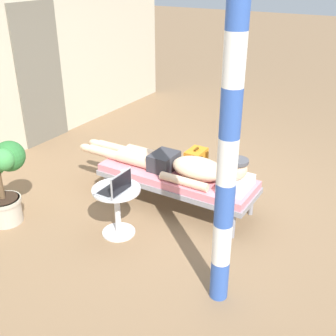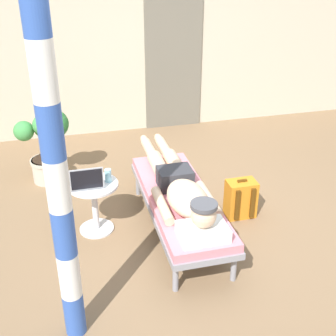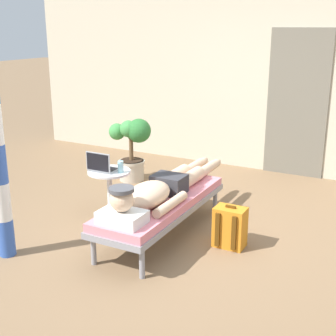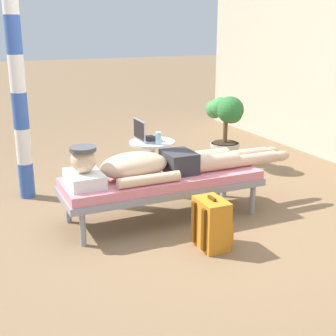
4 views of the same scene
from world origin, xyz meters
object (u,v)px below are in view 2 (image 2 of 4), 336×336
lounge_chair (179,201)px  side_table (94,199)px  backpack (240,199)px  laptop (87,182)px  person_reclining (180,187)px  drink_glass (108,175)px  porch_post (58,185)px  potted_plant (46,141)px

lounge_chair → side_table: (-0.79, 0.23, 0.01)m
lounge_chair → backpack: backpack is taller
laptop → person_reclining: bearing=-14.0°
drink_glass → porch_post: porch_post is taller
person_reclining → porch_post: size_ratio=0.87×
side_table → potted_plant: potted_plant is taller
person_reclining → backpack: 0.78m
laptop → porch_post: (-0.23, -1.21, 0.67)m
lounge_chair → side_table: 0.82m
lounge_chair → porch_post: size_ratio=0.72×
person_reclining → side_table: person_reclining is taller
side_table → backpack: side_table is taller
potted_plant → lounge_chair: bearing=-48.8°
porch_post → laptop: bearing=79.2°
drink_glass → potted_plant: (-0.57, 1.14, -0.08)m
lounge_chair → person_reclining: size_ratio=0.83×
side_table → potted_plant: size_ratio=0.59×
drink_glass → porch_post: 1.50m
lounge_chair → laptop: (-0.85, 0.18, 0.24)m
laptop → potted_plant: (-0.36, 1.20, -0.07)m
porch_post → drink_glass: bearing=70.9°
person_reclining → drink_glass: person_reclining is taller
drink_glass → potted_plant: bearing=116.6°
lounge_chair → drink_glass: 0.72m
drink_glass → backpack: size_ratio=0.30×
person_reclining → porch_post: bearing=-137.2°
person_reclining → potted_plant: potted_plant is taller
backpack → porch_post: 2.37m
drink_glass → person_reclining: bearing=-23.2°
laptop → backpack: 1.59m
side_table → backpack: 1.50m
laptop → potted_plant: 1.26m
potted_plant → porch_post: (0.13, -2.42, 0.74)m
person_reclining → drink_glass: size_ratio=16.89×
laptop → potted_plant: bearing=106.7°
potted_plant → backpack: bearing=-33.5°
lounge_chair → drink_glass: drink_glass is taller
lounge_chair → potted_plant: (-1.21, 1.38, 0.17)m
laptop → backpack: (1.54, -0.06, -0.39)m
laptop → backpack: size_ratio=0.73×
person_reclining → laptop: 0.88m
potted_plant → porch_post: bearing=-87.0°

